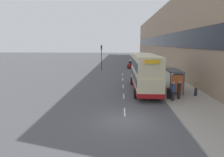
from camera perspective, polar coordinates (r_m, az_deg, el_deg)
name	(u,v)px	position (r m, az deg, el deg)	size (l,w,h in m)	color
ground_plane	(125,121)	(14.82, 3.76, -12.08)	(220.00, 220.00, 0.00)	#515156
pavement	(147,65)	(52.97, 9.94, 3.86)	(5.00, 93.00, 0.14)	#A39E93
terrace_facade	(163,38)	(53.36, 14.50, 11.06)	(3.10, 93.00, 13.75)	#9E846B
lane_mark_0	(125,112)	(16.67, 3.62, -9.51)	(0.12, 2.00, 0.01)	silver
lane_mark_1	(124,96)	(21.50, 3.37, -5.02)	(0.12, 2.00, 0.01)	silver
lane_mark_2	(123,86)	(26.41, 3.21, -2.19)	(0.12, 2.00, 0.01)	silver
lane_mark_3	(123,79)	(31.37, 3.10, -0.25)	(0.12, 2.00, 0.01)	silver
lane_mark_4	(123,74)	(36.35, 3.03, 1.16)	(0.12, 2.00, 0.01)	silver
bus_shelter	(175,77)	(23.59, 17.52, 0.52)	(1.60, 4.20, 2.48)	#4C4C51
double_decker_bus_near	(145,72)	(23.75, 9.32, 1.91)	(2.85, 10.77, 4.30)	beige
car_0	(132,64)	(46.46, 5.64, 4.11)	(1.91, 4.52, 1.73)	maroon
pedestrian_at_shelter	(174,80)	(26.06, 17.37, -0.36)	(0.37, 0.37, 1.86)	#23232D
pedestrian_1	(179,90)	(20.77, 18.60, -3.08)	(0.36, 0.36, 1.80)	#23232D
pedestrian_2	(196,87)	(22.64, 22.88, -2.34)	(0.35, 0.35, 1.76)	#23232D
pedestrian_3	(173,91)	(20.02, 17.04, -3.43)	(0.36, 0.36, 1.83)	#23232D
litter_bin	(169,93)	(20.79, 16.11, -4.04)	(0.55, 0.55, 1.05)	black
traffic_light_far_kerb	(102,53)	(42.29, -3.02, 7.18)	(0.30, 0.32, 5.26)	black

